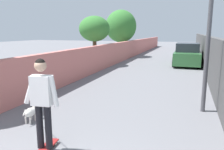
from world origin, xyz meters
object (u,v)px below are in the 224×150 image
(tree_left_mid, at_px, (94,29))
(tree_left_far, at_px, (121,26))
(lamp_post, at_px, (211,3))
(skateboard, at_px, (45,148))
(car_near, at_px, (187,55))
(person_skateboarder, at_px, (42,97))
(dog, at_px, (31,112))

(tree_left_mid, height_order, tree_left_far, tree_left_far)
(lamp_post, height_order, skateboard, lamp_post)
(tree_left_far, distance_m, skateboard, 17.41)
(tree_left_mid, xyz_separation_m, car_near, (2.34, -6.04, -1.77))
(lamp_post, distance_m, skateboard, 5.47)
(tree_left_mid, relative_size, tree_left_far, 0.78)
(tree_left_mid, bearing_deg, person_skateboarder, -161.49)
(tree_left_far, relative_size, person_skateboarder, 2.46)
(dog, bearing_deg, tree_left_mid, 13.85)
(tree_left_mid, bearing_deg, car_near, -68.85)
(dog, relative_size, car_near, 0.35)
(tree_left_far, relative_size, lamp_post, 0.95)
(tree_left_mid, height_order, car_near, tree_left_mid)
(dog, bearing_deg, tree_left_far, 8.44)
(tree_left_far, distance_m, dog, 16.05)
(tree_left_mid, xyz_separation_m, lamp_post, (-7.38, -6.64, 0.58))
(skateboard, height_order, dog, dog)
(tree_left_mid, xyz_separation_m, dog, (-9.68, -2.39, -2.21))
(tree_left_mid, height_order, skateboard, tree_left_mid)
(person_skateboarder, xyz_separation_m, car_near, (13.16, -2.41, -0.40))
(person_skateboarder, bearing_deg, tree_left_mid, 18.51)
(skateboard, relative_size, car_near, 0.20)
(tree_left_mid, xyz_separation_m, person_skateboarder, (-10.82, -3.62, -1.37))
(tree_left_far, bearing_deg, person_skateboarder, -168.04)
(lamp_post, xyz_separation_m, person_skateboarder, (-3.45, 3.01, -1.95))
(tree_left_mid, bearing_deg, tree_left_far, -0.57)
(skateboard, height_order, car_near, car_near)
(tree_left_mid, distance_m, skateboard, 11.67)
(tree_left_far, bearing_deg, dog, -171.56)
(lamp_post, height_order, car_near, lamp_post)
(car_near, bearing_deg, lamp_post, -176.46)
(car_near, bearing_deg, tree_left_mid, 111.15)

